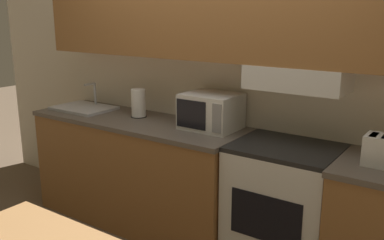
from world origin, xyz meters
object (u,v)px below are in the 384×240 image
microwave (211,111)px  sink_basin (84,108)px  paper_towel_roll (138,103)px  stove_range (283,209)px

microwave → sink_basin: 1.31m
microwave → paper_towel_roll: 0.70m
microwave → sink_basin: bearing=-175.4°
sink_basin → paper_towel_roll: paper_towel_roll is taller
stove_range → microwave: (-0.65, 0.09, 0.59)m
microwave → sink_basin: microwave is taller
microwave → sink_basin: (-1.30, -0.11, -0.12)m
microwave → paper_towel_roll: microwave is taller
sink_basin → paper_towel_roll: 0.62m
sink_basin → stove_range: bearing=0.6°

